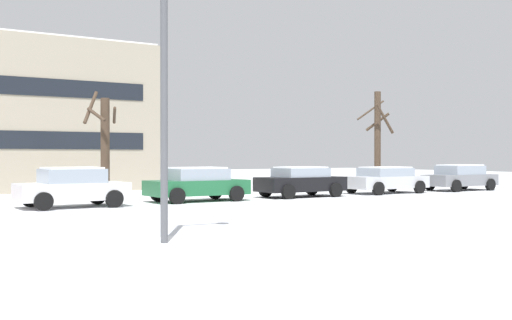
# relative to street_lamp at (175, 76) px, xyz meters

# --- Properties ---
(ground_plane) EXTENTS (120.00, 120.00, 0.00)m
(ground_plane) POSITION_rel_street_lamp_xyz_m (-2.31, 1.99, -3.60)
(ground_plane) COLOR white
(road_surface) EXTENTS (80.00, 8.42, 0.00)m
(road_surface) POSITION_rel_street_lamp_xyz_m (-2.31, 5.20, -3.60)
(road_surface) COLOR silver
(road_surface) RESTS_ON ground
(street_lamp) EXTENTS (1.55, 0.36, 5.95)m
(street_lamp) POSITION_rel_street_lamp_xyz_m (0.00, 0.00, 0.00)
(street_lamp) COLOR #4C4F54
(street_lamp) RESTS_ON ground
(parked_car_white) EXTENTS (3.87, 2.10, 1.46)m
(parked_car_white) POSITION_rel_street_lamp_xyz_m (0.73, 10.41, -2.86)
(parked_car_white) COLOR white
(parked_car_white) RESTS_ON ground
(parked_car_green) EXTENTS (4.15, 2.06, 1.41)m
(parked_car_green) POSITION_rel_street_lamp_xyz_m (5.96, 10.71, -2.88)
(parked_car_green) COLOR #1E6038
(parked_car_green) RESTS_ON ground
(parked_car_black) EXTENTS (4.09, 2.03, 1.38)m
(parked_car_black) POSITION_rel_street_lamp_xyz_m (11.18, 10.65, -2.89)
(parked_car_black) COLOR black
(parked_car_black) RESTS_ON ground
(parked_car_silver) EXTENTS (4.32, 2.16, 1.33)m
(parked_car_silver) POSITION_rel_street_lamp_xyz_m (16.40, 10.65, -2.91)
(parked_car_silver) COLOR silver
(parked_car_silver) RESTS_ON ground
(parked_car_gray) EXTENTS (4.28, 2.01, 1.40)m
(parked_car_gray) POSITION_rel_street_lamp_xyz_m (21.62, 10.41, -2.88)
(parked_car_gray) COLOR slate
(parked_car_gray) RESTS_ON ground
(tree_far_right) EXTENTS (1.72, 1.75, 5.47)m
(tree_far_right) POSITION_rel_street_lamp_xyz_m (18.83, 13.80, -0.70)
(tree_far_right) COLOR #423326
(tree_far_right) RESTS_ON ground
(tree_far_left) EXTENTS (1.59, 1.74, 4.76)m
(tree_far_left) POSITION_rel_street_lamp_xyz_m (3.23, 14.26, -1.22)
(tree_far_left) COLOR #423326
(tree_far_left) RESTS_ON ground
(building_far_left) EXTENTS (10.27, 10.05, 8.07)m
(building_far_left) POSITION_rel_street_lamp_xyz_m (3.21, 24.94, 0.44)
(building_far_left) COLOR #9E937F
(building_far_left) RESTS_ON ground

